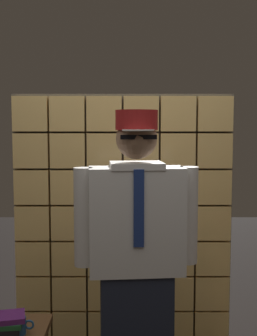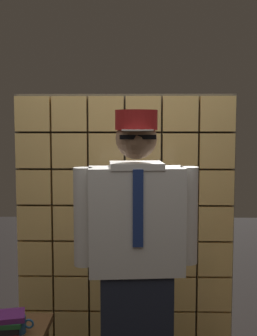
# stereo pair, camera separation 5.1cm
# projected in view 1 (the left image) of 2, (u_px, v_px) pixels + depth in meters

# --- Properties ---
(glass_block_wall) EXTENTS (1.66, 0.10, 1.93)m
(glass_block_wall) POSITION_uv_depth(u_px,v_px,m) (123.00, 222.00, 3.44)
(glass_block_wall) COLOR #F2C672
(glass_block_wall) RESTS_ON ground
(standing_person) EXTENTS (0.71, 0.32, 1.77)m
(standing_person) POSITION_uv_depth(u_px,v_px,m) (136.00, 260.00, 2.57)
(standing_person) COLOR #1E2333
(standing_person) RESTS_ON ground
(book_stack) EXTENTS (0.25, 0.21, 0.11)m
(book_stack) POSITION_uv_depth(u_px,v_px,m) (3.00, 325.00, 2.49)
(book_stack) COLOR maroon
(book_stack) RESTS_ON side_table
(coffee_mug) EXTENTS (0.13, 0.08, 0.09)m
(coffee_mug) POSITION_uv_depth(u_px,v_px,m) (19.00, 325.00, 2.51)
(coffee_mug) COLOR navy
(coffee_mug) RESTS_ON side_table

